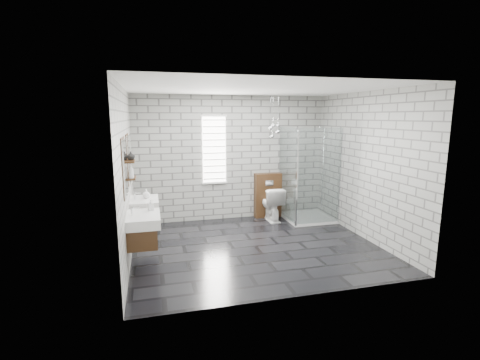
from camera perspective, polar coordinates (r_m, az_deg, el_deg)
name	(u,v)px	position (r m, az deg, el deg)	size (l,w,h in m)	color
floor	(256,247)	(6.24, 2.59, -10.88)	(4.20, 3.60, 0.02)	black
ceiling	(257,88)	(5.84, 2.82, 14.86)	(4.20, 3.60, 0.02)	white
wall_back	(232,158)	(7.62, -1.31, 3.58)	(4.20, 0.02, 2.70)	#A3A49E
wall_front	(301,193)	(4.22, 9.94, -2.14)	(4.20, 0.02, 2.70)	#A3A49E
wall_left	(126,176)	(5.65, -18.23, 0.65)	(0.02, 3.60, 2.70)	#A3A49E
wall_right	(366,166)	(6.81, 19.94, 2.14)	(0.02, 3.60, 2.70)	#A3A49E
vanity_left	(141,221)	(5.29, -15.99, -6.47)	(0.47, 0.70, 1.57)	#432914
vanity_right	(142,204)	(6.26, -15.78, -3.84)	(0.47, 0.70, 1.57)	#432914
shelf_lower	(131,178)	(5.60, -17.43, 0.30)	(0.14, 0.30, 0.03)	#432914
shelf_upper	(130,161)	(5.56, -17.58, 2.94)	(0.14, 0.30, 0.03)	#432914
window	(214,150)	(7.49, -4.26, 4.98)	(0.56, 0.05, 1.48)	white
cistern_panel	(268,195)	(7.88, 4.57, -2.49)	(0.60, 0.20, 1.00)	#432914
flush_plate	(269,183)	(7.72, 4.86, -0.49)	(0.18, 0.01, 0.12)	silver
shower_enclosure	(306,198)	(7.67, 10.80, -2.98)	(1.00, 1.00, 2.03)	white
pendant_cluster	(274,129)	(7.38, 5.65, 8.36)	(0.30, 0.24, 0.90)	silver
toilet	(271,203)	(7.68, 5.17, -3.85)	(0.41, 0.72, 0.74)	white
soap_bottle_a	(151,205)	(5.44, -14.45, -3.99)	(0.08, 0.08, 0.17)	#B2B2B2
soap_bottle_b	(146,194)	(6.26, -15.15, -2.17)	(0.13, 0.13, 0.16)	#B2B2B2
soap_bottle_c	(131,171)	(5.47, -17.45, 1.35)	(0.08, 0.08, 0.21)	#B2B2B2
vase	(131,156)	(5.61, -17.49, 3.83)	(0.12, 0.12, 0.13)	#B2B2B2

